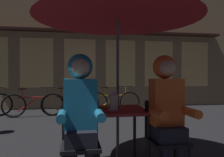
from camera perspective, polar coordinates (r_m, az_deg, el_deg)
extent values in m
cube|color=maroon|center=(2.82, 1.49, -8.27)|extent=(0.72, 0.72, 0.04)
cylinder|color=#2D2319|center=(2.57, -4.25, -17.72)|extent=(0.04, 0.04, 0.70)
cylinder|color=#2D2319|center=(2.69, 9.60, -16.83)|extent=(0.04, 0.04, 0.70)
cylinder|color=#2D2319|center=(3.16, -5.35, -14.15)|extent=(0.04, 0.04, 0.70)
cylinder|color=#2D2319|center=(3.26, 5.91, -13.66)|extent=(0.04, 0.04, 0.70)
cylinder|color=#4C4C51|center=(2.78, 1.49, -0.06)|extent=(0.04, 0.04, 2.25)
cone|color=maroon|center=(2.92, 1.50, 18.60)|extent=(2.10, 2.10, 0.38)
cube|color=white|center=(2.71, 0.37, -8.10)|extent=(0.11, 0.11, 0.02)
cube|color=white|center=(2.69, 0.37, -6.25)|extent=(0.09, 0.09, 0.16)
pyramid|color=white|center=(2.68, 0.37, -3.97)|extent=(0.11, 0.11, 0.06)
cube|color=black|center=(2.41, -8.17, -17.03)|extent=(0.40, 0.40, 0.04)
cube|color=black|center=(2.53, -8.29, -10.77)|extent=(0.40, 0.03, 0.42)
cube|color=black|center=(2.61, 14.24, -15.60)|extent=(0.40, 0.40, 0.04)
cylinder|color=black|center=(2.90, 16.03, -18.61)|extent=(0.03, 0.03, 0.41)
cylinder|color=black|center=(2.78, 9.31, -19.48)|extent=(0.03, 0.03, 0.41)
cube|color=black|center=(2.73, 12.66, -9.93)|extent=(0.40, 0.03, 0.42)
cube|color=black|center=(2.38, -8.17, -14.74)|extent=(0.32, 0.36, 0.16)
cube|color=teal|center=(2.35, -8.21, -6.46)|extent=(0.34, 0.22, 0.52)
cylinder|color=teal|center=(2.16, -3.21, -9.52)|extent=(0.09, 0.30, 0.09)
cylinder|color=teal|center=(2.15, -12.93, -9.59)|extent=(0.09, 0.30, 0.09)
sphere|color=tan|center=(2.33, -8.23, 2.96)|extent=(0.21, 0.21, 0.21)
sphere|color=teal|center=(2.38, -8.26, 3.15)|extent=(0.27, 0.27, 0.27)
cube|color=black|center=(2.59, 14.25, -13.47)|extent=(0.32, 0.36, 0.16)
cube|color=#E05B23|center=(2.56, 13.91, -5.88)|extent=(0.34, 0.22, 0.52)
cylinder|color=#E05B23|center=(2.46, 19.87, -8.30)|extent=(0.09, 0.30, 0.09)
cylinder|color=#E05B23|center=(2.30, 11.97, -8.88)|extent=(0.09, 0.30, 0.09)
sphere|color=tan|center=(2.55, 13.94, 2.76)|extent=(0.21, 0.21, 0.21)
sphere|color=#E05B23|center=(2.59, 13.50, 2.95)|extent=(0.27, 0.27, 0.27)
cube|color=#937A56|center=(8.41, -3.24, 14.12)|extent=(10.00, 0.60, 6.20)
cube|color=#F4D17A|center=(7.94, -19.00, 3.91)|extent=(1.10, 0.02, 1.70)
cube|color=#F4D17A|center=(7.84, -8.33, 3.99)|extent=(1.10, 0.02, 1.70)
cube|color=#F4D17A|center=(8.00, 2.25, 3.93)|extent=(1.10, 0.02, 1.70)
cube|color=#F4D17A|center=(8.43, 12.08, 3.76)|extent=(1.10, 0.02, 1.70)
cube|color=#F4D17A|center=(9.07, 20.73, 3.51)|extent=(1.10, 0.02, 1.70)
cube|color=#331914|center=(7.89, -2.87, 12.04)|extent=(9.00, 0.36, 0.08)
torus|color=black|center=(7.09, -27.05, -6.05)|extent=(0.65, 0.20, 0.66)
torus|color=black|center=(6.58, -15.34, -6.52)|extent=(0.66, 0.12, 0.66)
torus|color=black|center=(6.65, -24.22, -6.48)|extent=(0.66, 0.12, 0.66)
cylinder|color=maroon|center=(6.57, -19.82, -4.66)|extent=(0.84, 0.12, 0.04)
cylinder|color=maroon|center=(6.60, -20.88, -6.23)|extent=(0.61, 0.10, 0.44)
cylinder|color=maroon|center=(6.58, -22.31, -3.61)|extent=(0.02, 0.02, 0.24)
cube|color=black|center=(6.58, -22.31, -2.48)|extent=(0.21, 0.10, 0.04)
cylinder|color=maroon|center=(6.54, -16.43, -3.44)|extent=(0.02, 0.02, 0.28)
cylinder|color=black|center=(6.53, -16.43, -2.21)|extent=(0.44, 0.07, 0.02)
torus|color=black|center=(6.68, -6.24, -6.37)|extent=(0.66, 0.13, 0.66)
torus|color=black|center=(6.58, -15.08, -6.51)|extent=(0.66, 0.13, 0.66)
cylinder|color=black|center=(6.59, -10.63, -4.61)|extent=(0.83, 0.13, 0.04)
cylinder|color=black|center=(6.60, -11.69, -6.19)|extent=(0.61, 0.11, 0.44)
cylinder|color=black|center=(6.56, -13.12, -3.59)|extent=(0.02, 0.02, 0.24)
cube|color=black|center=(6.55, -13.13, -2.46)|extent=(0.21, 0.10, 0.04)
cylinder|color=black|center=(6.63, -7.29, -3.35)|extent=(0.02, 0.02, 0.28)
cylinder|color=black|center=(6.62, -7.29, -2.15)|extent=(0.44, 0.07, 0.02)
torus|color=black|center=(6.95, 4.58, -6.09)|extent=(0.66, 0.06, 0.66)
torus|color=black|center=(6.79, -3.87, -6.25)|extent=(0.66, 0.06, 0.66)
cylinder|color=#B78419|center=(6.83, 0.41, -4.40)|extent=(0.84, 0.05, 0.04)
cylinder|color=#B78419|center=(6.83, -0.61, -5.93)|extent=(0.61, 0.05, 0.44)
cylinder|color=#B78419|center=(6.78, -1.98, -3.42)|extent=(0.02, 0.02, 0.24)
cube|color=black|center=(6.78, -1.98, -2.32)|extent=(0.20, 0.08, 0.04)
cylinder|color=#B78419|center=(6.89, 3.59, -3.19)|extent=(0.02, 0.02, 0.28)
cylinder|color=black|center=(6.89, 3.59, -2.02)|extent=(0.44, 0.03, 0.02)
cube|color=olive|center=(2.92, -2.41, -7.36)|extent=(0.23, 0.20, 0.02)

